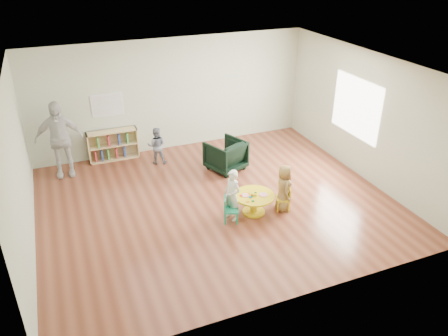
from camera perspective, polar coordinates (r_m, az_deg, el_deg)
name	(u,v)px	position (r m, az deg, el deg)	size (l,w,h in m)	color
room	(216,116)	(8.22, -1.09, 6.85)	(7.10, 7.00, 2.80)	brown
activity_table	(254,200)	(8.60, 3.95, -4.23)	(0.80, 0.80, 0.45)	gold
kid_chair_left	(229,209)	(8.32, 0.67, -5.35)	(0.36, 0.36, 0.52)	#1A9065
kid_chair_right	(285,198)	(8.76, 7.99, -3.85)	(0.36, 0.36, 0.50)	gold
bookshelf	(113,145)	(11.03, -14.36, 2.93)	(1.20, 0.30, 0.75)	tan
alphabet_poster	(107,105)	(10.80, -15.00, 7.95)	(0.74, 0.01, 0.54)	white
armchair	(226,155)	(10.18, 0.21, 1.69)	(0.77, 0.80, 0.72)	black
child_left	(232,195)	(8.28, 1.09, -3.58)	(0.38, 0.25, 1.04)	white
child_right	(284,188)	(8.66, 7.79, -2.58)	(0.48, 0.31, 0.97)	gold
toddler	(157,146)	(10.56, -8.79, 2.90)	(0.44, 0.35, 0.91)	#18213C
adult_caretaker	(59,139)	(10.38, -20.71, 3.52)	(1.04, 0.43, 1.77)	silver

